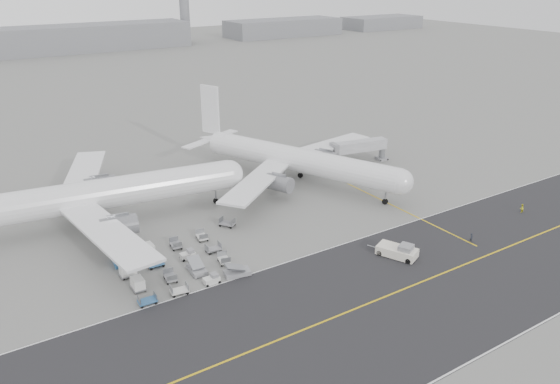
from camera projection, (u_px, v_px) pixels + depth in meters
ground at (279, 257)px, 88.39m from camera, size 700.00×700.00×0.00m
taxiway at (377, 300)px, 76.91m from camera, size 220.00×59.00×0.03m
horizon_buildings at (75, 51)px, 305.70m from camera, size 520.00×28.00×28.00m
control_tower at (185, 15)px, 338.36m from camera, size 7.00×7.00×31.25m
airliner_a at (92, 196)px, 97.16m from camera, size 57.60×56.64×19.92m
airliner_b at (294, 159)px, 117.10m from camera, size 49.80×50.94×18.58m
pushback_tug at (398, 251)px, 88.12m from camera, size 5.39×8.28×2.40m
jet_bridge at (360, 147)px, 129.31m from camera, size 15.25×5.18×5.69m
gse_cluster at (178, 269)px, 84.80m from camera, size 23.70×22.98×1.97m
stray_dolly at (227, 226)px, 98.86m from camera, size 2.97×3.23×1.70m
ground_crew_a at (471, 238)px, 92.74m from camera, size 0.69×0.54×1.67m
ground_crew_b at (522, 208)px, 104.15m from camera, size 0.90×0.75×1.68m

